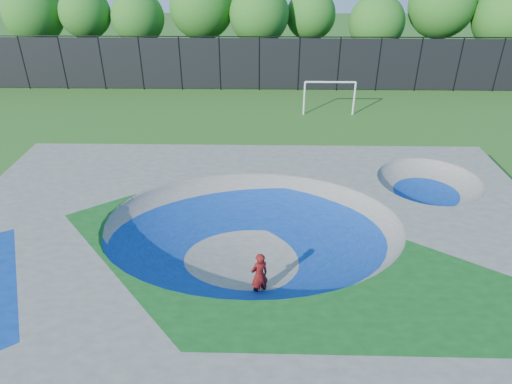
% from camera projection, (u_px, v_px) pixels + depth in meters
% --- Properties ---
extents(ground, '(120.00, 120.00, 0.00)m').
position_uv_depth(ground, '(252.00, 256.00, 17.26)').
color(ground, '#265718').
rests_on(ground, ground).
extents(skate_deck, '(22.00, 14.00, 1.50)m').
position_uv_depth(skate_deck, '(252.00, 240.00, 16.89)').
color(skate_deck, gray).
rests_on(skate_deck, ground).
extents(skater, '(0.75, 0.66, 1.73)m').
position_uv_depth(skater, '(259.00, 275.00, 14.98)').
color(skater, red).
rests_on(skater, ground).
extents(skateboard, '(0.76, 0.64, 0.05)m').
position_uv_depth(skateboard, '(259.00, 295.00, 15.40)').
color(skateboard, black).
rests_on(skateboard, ground).
extents(soccer_goal, '(3.42, 0.12, 2.26)m').
position_uv_depth(soccer_goal, '(330.00, 92.00, 29.97)').
color(soccer_goal, white).
rests_on(soccer_goal, ground).
extents(fence, '(48.09, 0.09, 4.04)m').
position_uv_depth(fence, '(259.00, 63.00, 34.46)').
color(fence, black).
rests_on(fence, ground).
extents(treeline, '(51.59, 6.87, 8.19)m').
position_uv_depth(treeline, '(302.00, 14.00, 37.28)').
color(treeline, '#413120').
rests_on(treeline, ground).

